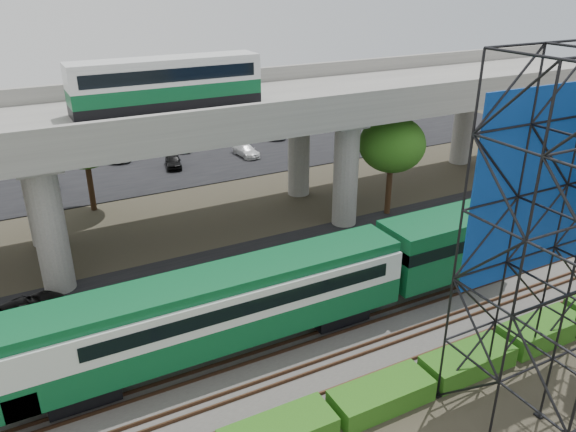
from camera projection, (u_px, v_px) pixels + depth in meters
ground at (312, 357)px, 27.55m from camera, size 140.00×140.00×0.00m
ballast_bed at (292, 333)px, 29.13m from camera, size 90.00×12.00×0.20m
service_road at (230, 265)px, 36.03m from camera, size 90.00×5.00×0.08m
parking_lot at (138, 163)px, 55.04m from camera, size 90.00×18.00×0.08m
harbor_water at (96, 116)px, 72.85m from camera, size 140.00×40.00×0.03m
rail_tracks at (292, 331)px, 29.05m from camera, size 90.00×9.52×0.16m
commuter_train at (260, 296)px, 27.23m from camera, size 29.30×3.06×4.30m
overpass at (191, 121)px, 37.13m from camera, size 80.00×12.00×12.40m
hedge_strip at (382, 395)px, 24.27m from camera, size 34.60×1.80×1.20m
trees at (126, 169)px, 36.38m from camera, size 40.94×16.94×7.69m
suv at (24, 311)px, 29.93m from camera, size 5.11×3.59×1.29m
parked_cars at (142, 157)px, 54.73m from camera, size 36.04×9.53×1.23m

